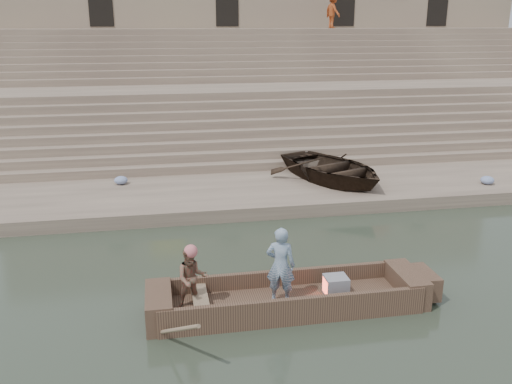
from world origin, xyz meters
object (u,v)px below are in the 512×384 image
object	(u,v)px
pedestrian	(333,11)
standing_man	(281,265)
television	(335,286)
main_rowboat	(288,304)
beached_rowboat	(332,168)
rowing_man	(192,278)

from	to	relation	value
pedestrian	standing_man	bearing A→B (deg)	143.63
television	pedestrian	xyz separation A→B (m)	(6.78, 21.60, 5.72)
main_rowboat	standing_man	world-z (taller)	standing_man
beached_rowboat	pedestrian	xyz separation A→B (m)	(4.43, 14.17, 5.28)
main_rowboat	television	bearing A→B (deg)	0.00
main_rowboat	beached_rowboat	xyz separation A→B (m)	(3.34, 7.43, 0.74)
beached_rowboat	pedestrian	size ratio (longest dim) A/B	2.33
standing_man	television	xyz separation A→B (m)	(1.16, 0.06, -0.58)
main_rowboat	television	distance (m)	1.04
standing_man	television	distance (m)	1.30
television	pedestrian	distance (m)	23.35
beached_rowboat	main_rowboat	bearing A→B (deg)	-136.68
television	pedestrian	bearing A→B (deg)	72.57
main_rowboat	pedestrian	bearing A→B (deg)	70.21
standing_man	beached_rowboat	distance (m)	8.27
standing_man	television	size ratio (longest dim) A/B	3.41
beached_rowboat	pedestrian	world-z (taller)	pedestrian
main_rowboat	rowing_man	size ratio (longest dim) A/B	4.01
main_rowboat	beached_rowboat	world-z (taller)	beached_rowboat
television	beached_rowboat	world-z (taller)	beached_rowboat
rowing_man	television	distance (m)	2.92
main_rowboat	television	world-z (taller)	television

